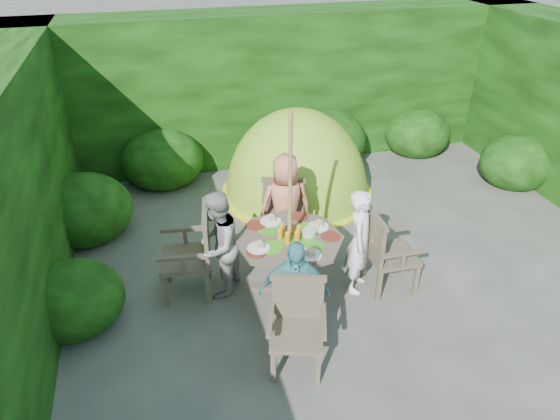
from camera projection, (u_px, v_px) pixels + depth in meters
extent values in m
plane|color=#47443F|center=(370.00, 282.00, 6.02)|extent=(60.00, 60.00, 0.00)
cube|color=black|center=(282.00, 86.00, 8.70)|extent=(9.00, 1.00, 2.50)
cylinder|color=#443A2C|center=(289.00, 265.00, 5.75)|extent=(0.12, 0.12, 0.68)
cube|color=#443A2C|center=(289.00, 286.00, 5.91)|extent=(0.90, 0.29, 0.06)
cube|color=#443A2C|center=(289.00, 286.00, 5.91)|extent=(0.29, 0.90, 0.06)
cylinder|color=#443A2C|center=(289.00, 239.00, 5.57)|extent=(1.48, 1.48, 0.04)
cylinder|color=#40A11B|center=(270.00, 247.00, 5.39)|extent=(0.28, 0.28, 0.00)
cylinder|color=#40A11B|center=(311.00, 246.00, 5.41)|extent=(0.28, 0.28, 0.00)
cylinder|color=#40A11B|center=(269.00, 229.00, 5.70)|extent=(0.28, 0.28, 0.00)
cylinder|color=#40A11B|center=(308.00, 229.00, 5.72)|extent=(0.28, 0.28, 0.00)
cylinder|color=#40A11B|center=(289.00, 238.00, 5.55)|extent=(0.28, 0.28, 0.00)
cylinder|color=white|center=(318.00, 227.00, 5.74)|extent=(0.25, 0.25, 0.01)
cylinder|color=white|center=(271.00, 221.00, 5.84)|extent=(0.25, 0.25, 0.01)
cylinder|color=white|center=(259.00, 248.00, 5.37)|extent=(0.25, 0.25, 0.01)
cylinder|color=white|center=(310.00, 255.00, 5.26)|extent=(0.25, 0.25, 0.01)
cylinder|color=red|center=(330.00, 236.00, 5.57)|extent=(0.22, 0.22, 0.01)
cylinder|color=red|center=(299.00, 217.00, 5.93)|extent=(0.22, 0.22, 0.01)
cylinder|color=red|center=(256.00, 225.00, 5.77)|extent=(0.22, 0.22, 0.01)
cylinder|color=red|center=(256.00, 252.00, 5.31)|extent=(0.22, 0.22, 0.01)
cylinder|color=red|center=(306.00, 260.00, 5.18)|extent=(0.22, 0.22, 0.01)
cylinder|color=green|center=(309.00, 232.00, 5.59)|extent=(0.18, 0.18, 0.06)
cylinder|color=olive|center=(290.00, 208.00, 5.36)|extent=(0.05, 0.05, 2.20)
cube|color=#443A2C|center=(391.00, 255.00, 5.74)|extent=(0.54, 0.56, 0.05)
cube|color=#443A2C|center=(416.00, 280.00, 5.71)|extent=(0.05, 0.05, 0.44)
cube|color=#443A2C|center=(399.00, 257.00, 6.09)|extent=(0.05, 0.05, 0.44)
cube|color=#443A2C|center=(379.00, 286.00, 5.62)|extent=(0.05, 0.05, 0.44)
cube|color=#443A2C|center=(364.00, 262.00, 6.00)|extent=(0.05, 0.05, 0.44)
cube|color=#443A2C|center=(373.00, 237.00, 5.55)|extent=(0.06, 0.54, 0.52)
cube|color=#443A2C|center=(404.00, 254.00, 5.41)|extent=(0.52, 0.07, 0.04)
cube|color=#443A2C|center=(384.00, 227.00, 5.86)|extent=(0.52, 0.07, 0.04)
cube|color=#443A2C|center=(185.00, 259.00, 5.64)|extent=(0.62, 0.64, 0.05)
cube|color=#443A2C|center=(168.00, 265.00, 5.94)|extent=(0.06, 0.06, 0.46)
cube|color=#443A2C|center=(165.00, 290.00, 5.53)|extent=(0.06, 0.06, 0.46)
cube|color=#443A2C|center=(208.00, 262.00, 5.99)|extent=(0.06, 0.06, 0.46)
cube|color=#443A2C|center=(208.00, 287.00, 5.58)|extent=(0.06, 0.06, 0.46)
cube|color=#443A2C|center=(206.00, 236.00, 5.52)|extent=(0.12, 0.57, 0.54)
cube|color=#443A2C|center=(184.00, 229.00, 5.77)|extent=(0.55, 0.13, 0.04)
cube|color=#443A2C|center=(182.00, 258.00, 5.29)|extent=(0.55, 0.13, 0.04)
cube|color=#443A2C|center=(284.00, 207.00, 6.72)|extent=(0.64, 0.63, 0.05)
cube|color=#443A2C|center=(300.00, 213.00, 7.01)|extent=(0.06, 0.06, 0.42)
cube|color=#443A2C|center=(269.00, 212.00, 7.02)|extent=(0.06, 0.06, 0.42)
cube|color=#443A2C|center=(300.00, 230.00, 6.63)|extent=(0.06, 0.06, 0.42)
cube|color=#443A2C|center=(267.00, 229.00, 6.65)|extent=(0.06, 0.06, 0.42)
cube|color=#443A2C|center=(283.00, 198.00, 6.38)|extent=(0.51, 0.19, 0.50)
cube|color=#443A2C|center=(303.00, 194.00, 6.61)|extent=(0.20, 0.49, 0.04)
cube|color=#443A2C|center=(265.00, 194.00, 6.62)|extent=(0.20, 0.49, 0.04)
cube|color=#443A2C|center=(297.00, 335.00, 4.70)|extent=(0.62, 0.61, 0.05)
cube|color=#443A2C|center=(273.00, 366.00, 4.64)|extent=(0.06, 0.06, 0.40)
cube|color=#443A2C|center=(318.00, 369.00, 4.62)|extent=(0.06, 0.06, 0.40)
cube|color=#443A2C|center=(276.00, 334.00, 5.00)|extent=(0.06, 0.06, 0.40)
cube|color=#443A2C|center=(318.00, 336.00, 4.97)|extent=(0.06, 0.06, 0.40)
cube|color=#443A2C|center=(298.00, 298.00, 4.76)|extent=(0.48, 0.19, 0.47)
cube|color=#443A2C|center=(270.00, 319.00, 4.62)|extent=(0.20, 0.46, 0.04)
cube|color=#443A2C|center=(324.00, 321.00, 4.59)|extent=(0.20, 0.46, 0.04)
imported|color=white|center=(360.00, 242.00, 5.62)|extent=(0.51, 0.56, 1.28)
imported|color=#999793|center=(218.00, 245.00, 5.56)|extent=(0.73, 0.79, 1.30)
imported|color=#D57958|center=(286.00, 205.00, 6.26)|extent=(0.70, 0.48, 1.36)
imported|color=teal|center=(294.00, 293.00, 4.93)|extent=(0.76, 0.48, 1.20)
ellipsoid|color=#98C526|center=(296.00, 192.00, 7.96)|extent=(2.57, 2.57, 2.72)
ellipsoid|color=black|center=(303.00, 217.00, 7.31)|extent=(0.82, 0.52, 0.94)
cylinder|color=yellow|center=(296.00, 191.00, 7.95)|extent=(2.38, 2.38, 0.03)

